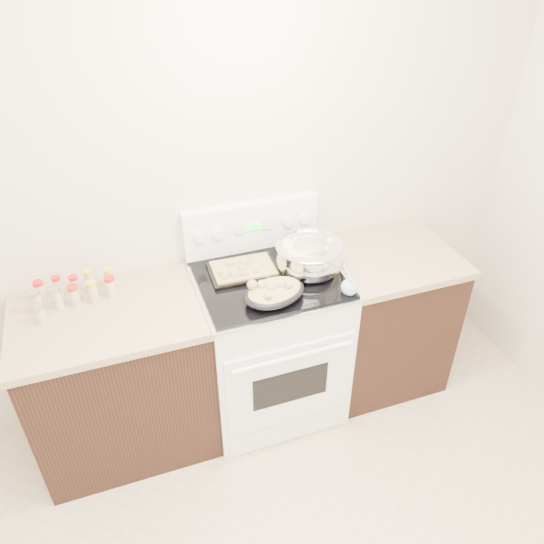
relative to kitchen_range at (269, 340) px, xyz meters
name	(u,v)px	position (x,y,z in m)	size (l,w,h in m)	color
room_shell	(331,377)	(-0.35, -1.42, 1.21)	(4.10, 3.60, 2.75)	beige
counter_left	(122,378)	(-0.83, 0.01, -0.03)	(0.93, 0.67, 0.92)	black
counter_right	(380,316)	(0.73, 0.01, -0.03)	(0.73, 0.67, 0.92)	black
kitchen_range	(269,340)	(0.00, 0.00, 0.00)	(0.78, 0.73, 1.22)	white
mixing_bowl	(309,257)	(0.22, -0.03, 0.53)	(0.35, 0.35, 0.21)	silver
roasting_pan	(274,292)	(-0.04, -0.20, 0.50)	(0.37, 0.30, 0.11)	black
baking_sheet	(242,270)	(-0.13, 0.07, 0.47)	(0.36, 0.26, 0.06)	black
wooden_spoon	(267,272)	(0.00, 0.02, 0.46)	(0.13, 0.24, 0.04)	tan
blue_ladle	(349,286)	(0.33, -0.27, 0.49)	(0.12, 0.28, 0.11)	#83B6C4
spice_jars	(73,291)	(-0.97, 0.14, 0.49)	(0.39, 0.24, 0.13)	#BFB28C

